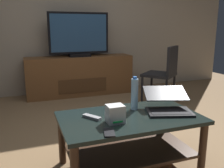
{
  "coord_description": "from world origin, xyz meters",
  "views": [
    {
      "loc": [
        -0.82,
        -2.01,
        1.14
      ],
      "look_at": [
        -0.02,
        0.17,
        0.61
      ],
      "focal_mm": 39.37,
      "sensor_mm": 36.0,
      "label": 1
    }
  ],
  "objects": [
    {
      "name": "ground_plane",
      "position": [
        0.0,
        0.0,
        0.0
      ],
      "size": [
        7.68,
        7.68,
        0.0
      ],
      "primitive_type": "plane",
      "color": "olive"
    },
    {
      "name": "back_wall",
      "position": [
        0.0,
        2.4,
        1.4
      ],
      "size": [
        6.4,
        0.12,
        2.8
      ],
      "primitive_type": "cube",
      "color": "#B2A38C",
      "rests_on": "ground"
    },
    {
      "name": "coffee_table",
      "position": [
        -0.05,
        -0.33,
        0.32
      ],
      "size": [
        1.11,
        0.64,
        0.46
      ],
      "color": "black",
      "rests_on": "ground"
    },
    {
      "name": "media_cabinet",
      "position": [
        0.09,
        2.08,
        0.33
      ],
      "size": [
        1.8,
        0.42,
        0.66
      ],
      "color": "brown",
      "rests_on": "ground"
    },
    {
      "name": "television",
      "position": [
        0.09,
        2.06,
        1.01
      ],
      "size": [
        1.0,
        0.2,
        0.72
      ],
      "color": "black",
      "rests_on": "media_cabinet"
    },
    {
      "name": "dining_chair",
      "position": [
        1.19,
        1.16,
        0.49
      ],
      "size": [
        0.62,
        0.62,
        0.87
      ],
      "color": "black",
      "rests_on": "ground"
    },
    {
      "name": "laptop",
      "position": [
        0.3,
        -0.32,
        0.51
      ],
      "size": [
        0.46,
        0.47,
        0.17
      ],
      "color": "black",
      "rests_on": "coffee_table"
    },
    {
      "name": "router_box",
      "position": [
        -0.21,
        -0.42,
        0.52
      ],
      "size": [
        0.13,
        0.11,
        0.13
      ],
      "color": "white",
      "rests_on": "coffee_table"
    },
    {
      "name": "water_bottle_near",
      "position": [
        0.05,
        -0.19,
        0.59
      ],
      "size": [
        0.06,
        0.06,
        0.29
      ],
      "color": "#99C6E5",
      "rests_on": "coffee_table"
    },
    {
      "name": "cell_phone",
      "position": [
        -0.31,
        -0.58,
        0.46
      ],
      "size": [
        0.1,
        0.15,
        0.01
      ],
      "primitive_type": "cube",
      "rotation": [
        0.0,
        0.0,
        -0.26
      ],
      "color": "black",
      "rests_on": "coffee_table"
    },
    {
      "name": "tv_remote",
      "position": [
        -0.35,
        -0.28,
        0.47
      ],
      "size": [
        0.13,
        0.16,
        0.02
      ],
      "primitive_type": "cube",
      "rotation": [
        0.0,
        0.0,
        0.59
      ],
      "color": "#99999E",
      "rests_on": "coffee_table"
    },
    {
      "name": "soundbar_remote",
      "position": [
        -0.09,
        -0.24,
        0.47
      ],
      "size": [
        0.12,
        0.16,
        0.02
      ],
      "primitive_type": "cube",
      "rotation": [
        0.0,
        0.0,
        -0.57
      ],
      "color": "#99999E",
      "rests_on": "coffee_table"
    }
  ]
}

